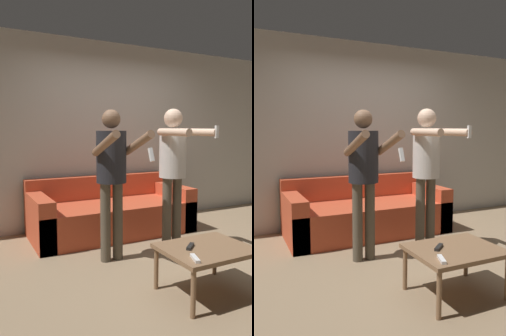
{
  "view_description": "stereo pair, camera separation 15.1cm",
  "coord_description": "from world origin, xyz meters",
  "views": [
    {
      "loc": [
        -2.04,
        -2.84,
        1.38
      ],
      "look_at": [
        -0.24,
        0.74,
        0.95
      ],
      "focal_mm": 35.0,
      "sensor_mm": 36.0,
      "label": 1
    },
    {
      "loc": [
        -1.9,
        -2.9,
        1.38
      ],
      "look_at": [
        -0.24,
        0.74,
        0.95
      ],
      "focal_mm": 35.0,
      "sensor_mm": 36.0,
      "label": 2
    }
  ],
  "objects": [
    {
      "name": "ground_plane",
      "position": [
        0.0,
        0.0,
        0.0
      ],
      "size": [
        14.0,
        14.0,
        0.0
      ],
      "primitive_type": "plane",
      "color": "#937A5B"
    },
    {
      "name": "coffee_table",
      "position": [
        -0.22,
        -0.74,
        0.37
      ],
      "size": [
        0.75,
        0.6,
        0.41
      ],
      "color": "#846042",
      "rests_on": "ground_plane"
    },
    {
      "name": "person_standing_right",
      "position": [
        0.15,
        0.29,
        1.04
      ],
      "size": [
        0.43,
        0.7,
        1.65
      ],
      "color": "brown",
      "rests_on": "ground_plane"
    },
    {
      "name": "remote_near",
      "position": [
        -0.48,
        -0.92,
        0.42
      ],
      "size": [
        0.09,
        0.15,
        0.02
      ],
      "color": "white",
      "rests_on": "coffee_table"
    },
    {
      "name": "couch",
      "position": [
        -0.24,
        1.21,
        0.27
      ],
      "size": [
        2.17,
        0.95,
        0.76
      ],
      "color": "#C64C2D",
      "rests_on": "ground_plane"
    },
    {
      "name": "wall_back",
      "position": [
        0.0,
        1.72,
        1.35
      ],
      "size": [
        6.4,
        0.06,
        2.7
      ],
      "color": "#B7B2A8",
      "rests_on": "ground_plane"
    },
    {
      "name": "person_standing_left",
      "position": [
        -0.63,
        0.29,
        1.01
      ],
      "size": [
        0.44,
        0.71,
        1.62
      ],
      "color": "brown",
      "rests_on": "ground_plane"
    },
    {
      "name": "remote_far",
      "position": [
        -0.35,
        -0.69,
        0.42
      ],
      "size": [
        0.14,
        0.12,
        0.02
      ],
      "color": "black",
      "rests_on": "coffee_table"
    }
  ]
}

